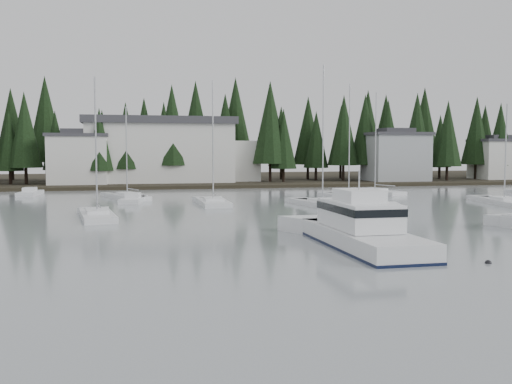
{
  "coord_description": "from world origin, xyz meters",
  "views": [
    {
      "loc": [
        -9.15,
        -15.72,
        5.68
      ],
      "look_at": [
        0.09,
        27.88,
        2.5
      ],
      "focal_mm": 40.0,
      "sensor_mm": 36.0,
      "label": 1
    }
  ],
  "objects_px": {
    "harbor_inn": "(172,151)",
    "sailboat_2": "(97,218)",
    "cabin_cruiser_center": "(361,233)",
    "house_east_b": "(499,158)",
    "sailboat_7": "(322,206)",
    "sailboat_10": "(349,198)",
    "sailboat_1": "(504,204)",
    "sailboat_3": "(375,193)",
    "house_east_a": "(396,156)",
    "runabout_4": "(133,201)",
    "runabout_1": "(389,212)",
    "sailboat_9": "(127,198)",
    "runabout_3": "(30,194)",
    "sailboat_8": "(213,204)",
    "house_west": "(78,158)"
  },
  "relations": [
    {
      "from": "harbor_inn",
      "to": "sailboat_2",
      "type": "xyz_separation_m",
      "value": [
        -9.41,
        -48.33,
        -5.71
      ]
    },
    {
      "from": "cabin_cruiser_center",
      "to": "house_east_b",
      "type": "bearing_deg",
      "value": -40.95
    },
    {
      "from": "sailboat_7",
      "to": "sailboat_10",
      "type": "bearing_deg",
      "value": -46.75
    },
    {
      "from": "sailboat_1",
      "to": "sailboat_3",
      "type": "bearing_deg",
      "value": 34.26
    },
    {
      "from": "house_east_a",
      "to": "runabout_4",
      "type": "xyz_separation_m",
      "value": [
        -45.44,
        -28.4,
        -4.77
      ]
    },
    {
      "from": "sailboat_3",
      "to": "sailboat_10",
      "type": "bearing_deg",
      "value": 115.45
    },
    {
      "from": "runabout_4",
      "to": "sailboat_1",
      "type": "bearing_deg",
      "value": -95.75
    },
    {
      "from": "house_east_a",
      "to": "house_east_b",
      "type": "height_order",
      "value": "house_east_a"
    },
    {
      "from": "house_east_a",
      "to": "runabout_1",
      "type": "bearing_deg",
      "value": -116.3
    },
    {
      "from": "sailboat_7",
      "to": "cabin_cruiser_center",
      "type": "bearing_deg",
      "value": 155.9
    },
    {
      "from": "sailboat_9",
      "to": "runabout_3",
      "type": "height_order",
      "value": "sailboat_9"
    },
    {
      "from": "house_east_a",
      "to": "sailboat_2",
      "type": "xyz_separation_m",
      "value": [
        -48.37,
        -43.99,
        -4.83
      ]
    },
    {
      "from": "sailboat_2",
      "to": "sailboat_9",
      "type": "xyz_separation_m",
      "value": [
        2.22,
        20.15,
        -0.01
      ]
    },
    {
      "from": "harbor_inn",
      "to": "sailboat_7",
      "type": "xyz_separation_m",
      "value": [
        12.63,
        -42.31,
        -5.69
      ]
    },
    {
      "from": "cabin_cruiser_center",
      "to": "sailboat_8",
      "type": "distance_m",
      "value": 28.77
    },
    {
      "from": "house_west",
      "to": "sailboat_1",
      "type": "distance_m",
      "value": 62.71
    },
    {
      "from": "harbor_inn",
      "to": "sailboat_2",
      "type": "distance_m",
      "value": 49.56
    },
    {
      "from": "harbor_inn",
      "to": "sailboat_3",
      "type": "relative_size",
      "value": 2.09
    },
    {
      "from": "sailboat_3",
      "to": "sailboat_9",
      "type": "relative_size",
      "value": 1.23
    },
    {
      "from": "runabout_1",
      "to": "runabout_4",
      "type": "distance_m",
      "value": 28.62
    },
    {
      "from": "sailboat_1",
      "to": "sailboat_2",
      "type": "bearing_deg",
      "value": 106.25
    },
    {
      "from": "sailboat_2",
      "to": "sailboat_9",
      "type": "height_order",
      "value": "sailboat_2"
    },
    {
      "from": "sailboat_1",
      "to": "house_east_a",
      "type": "bearing_deg",
      "value": 0.99
    },
    {
      "from": "harbor_inn",
      "to": "sailboat_1",
      "type": "relative_size",
      "value": 2.61
    },
    {
      "from": "sailboat_8",
      "to": "runabout_3",
      "type": "height_order",
      "value": "sailboat_8"
    },
    {
      "from": "sailboat_7",
      "to": "runabout_4",
      "type": "relative_size",
      "value": 2.3
    },
    {
      "from": "house_east_b",
      "to": "sailboat_1",
      "type": "xyz_separation_m",
      "value": [
        -28.23,
        -41.36,
        -4.35
      ]
    },
    {
      "from": "cabin_cruiser_center",
      "to": "runabout_3",
      "type": "xyz_separation_m",
      "value": [
        -26.6,
        46.35,
        -0.66
      ]
    },
    {
      "from": "house_east_a",
      "to": "sailboat_1",
      "type": "distance_m",
      "value": 40.15
    },
    {
      "from": "sailboat_3",
      "to": "runabout_1",
      "type": "distance_m",
      "value": 24.49
    },
    {
      "from": "harbor_inn",
      "to": "cabin_cruiser_center",
      "type": "xyz_separation_m",
      "value": [
        6.95,
        -66.34,
        -4.99
      ]
    },
    {
      "from": "sailboat_3",
      "to": "runabout_4",
      "type": "distance_m",
      "value": 32.18
    },
    {
      "from": "sailboat_8",
      "to": "sailboat_9",
      "type": "height_order",
      "value": "sailboat_8"
    },
    {
      "from": "house_west",
      "to": "house_east_a",
      "type": "bearing_deg",
      "value": -1.06
    },
    {
      "from": "harbor_inn",
      "to": "runabout_4",
      "type": "distance_m",
      "value": 33.85
    },
    {
      "from": "house_west",
      "to": "harbor_inn",
      "type": "distance_m",
      "value": 15.45
    },
    {
      "from": "harbor_inn",
      "to": "sailboat_9",
      "type": "relative_size",
      "value": 2.56
    },
    {
      "from": "house_east_b",
      "to": "runabout_1",
      "type": "xyz_separation_m",
      "value": [
        -44.48,
        -47.49,
        -4.27
      ]
    },
    {
      "from": "sailboat_10",
      "to": "runabout_1",
      "type": "bearing_deg",
      "value": 161.62
    },
    {
      "from": "sailboat_9",
      "to": "runabout_1",
      "type": "distance_m",
      "value": 32.08
    },
    {
      "from": "house_east_b",
      "to": "sailboat_8",
      "type": "xyz_separation_m",
      "value": [
        -59.08,
        -35.68,
        -4.32
      ]
    },
    {
      "from": "house_west",
      "to": "sailboat_7",
      "type": "relative_size",
      "value": 0.64
    },
    {
      "from": "sailboat_10",
      "to": "runabout_4",
      "type": "bearing_deg",
      "value": 77.34
    },
    {
      "from": "house_west",
      "to": "sailboat_10",
      "type": "xyz_separation_m",
      "value": [
        33.82,
        -30.49,
        -4.57
      ]
    },
    {
      "from": "runabout_4",
      "to": "sailboat_3",
      "type": "bearing_deg",
      "value": -69.74
    },
    {
      "from": "sailboat_9",
      "to": "runabout_4",
      "type": "bearing_deg",
      "value": 166.89
    },
    {
      "from": "runabout_1",
      "to": "sailboat_1",
      "type": "bearing_deg",
      "value": -54.75
    },
    {
      "from": "house_west",
      "to": "sailboat_1",
      "type": "xyz_separation_m",
      "value": [
        47.77,
        -40.36,
        -4.6
      ]
    },
    {
      "from": "sailboat_8",
      "to": "runabout_1",
      "type": "relative_size",
      "value": 2.08
    },
    {
      "from": "sailboat_8",
      "to": "house_west",
      "type": "bearing_deg",
      "value": 25.5
    }
  ]
}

